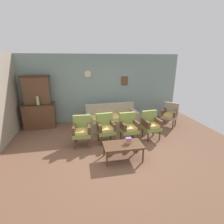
# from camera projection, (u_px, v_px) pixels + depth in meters

# --- Properties ---
(ground_plane) EXTENTS (7.68, 7.68, 0.00)m
(ground_plane) POSITION_uv_depth(u_px,v_px,m) (117.00, 150.00, 4.73)
(ground_plane) COLOR brown
(wall_back_with_decor) EXTENTS (6.40, 0.09, 2.70)m
(wall_back_with_decor) POSITION_uv_depth(u_px,v_px,m) (103.00, 89.00, 6.79)
(wall_back_with_decor) COLOR gray
(wall_back_with_decor) RESTS_ON ground
(side_cabinet) EXTENTS (1.16, 0.55, 0.93)m
(side_cabinet) POSITION_uv_depth(u_px,v_px,m) (40.00, 116.00, 6.24)
(side_cabinet) COLOR brown
(side_cabinet) RESTS_ON ground
(cabinet_upper_hutch) EXTENTS (0.99, 0.38, 1.03)m
(cabinet_upper_hutch) POSITION_uv_depth(u_px,v_px,m) (37.00, 89.00, 6.02)
(cabinet_upper_hutch) COLOR brown
(cabinet_upper_hutch) RESTS_ON side_cabinet
(vase_on_cabinet) EXTENTS (0.11, 0.11, 0.32)m
(vase_on_cabinet) POSITION_uv_depth(u_px,v_px,m) (38.00, 101.00, 5.89)
(vase_on_cabinet) COLOR #A3B15D
(vase_on_cabinet) RESTS_ON side_cabinet
(floral_couch) EXTENTS (1.92, 0.90, 0.90)m
(floral_couch) POSITION_uv_depth(u_px,v_px,m) (112.00, 120.00, 6.18)
(floral_couch) COLOR gray
(floral_couch) RESTS_ON ground
(armchair_row_middle) EXTENTS (0.56, 0.53, 0.90)m
(armchair_row_middle) POSITION_uv_depth(u_px,v_px,m) (82.00, 130.00, 4.91)
(armchair_row_middle) COLOR #849947
(armchair_row_middle) RESTS_ON ground
(armchair_near_cabinet) EXTENTS (0.57, 0.54, 0.90)m
(armchair_near_cabinet) POSITION_uv_depth(u_px,v_px,m) (106.00, 127.00, 5.10)
(armchair_near_cabinet) COLOR #849947
(armchair_near_cabinet) RESTS_ON ground
(armchair_by_doorway) EXTENTS (0.56, 0.53, 0.90)m
(armchair_by_doorway) POSITION_uv_depth(u_px,v_px,m) (129.00, 126.00, 5.17)
(armchair_by_doorway) COLOR #849947
(armchair_by_doorway) RESTS_ON ground
(armchair_near_couch_end) EXTENTS (0.56, 0.54, 0.90)m
(armchair_near_couch_end) POSITION_uv_depth(u_px,v_px,m) (151.00, 124.00, 5.36)
(armchair_near_couch_end) COLOR #849947
(armchair_near_couch_end) RESTS_ON ground
(wingback_chair_by_fireplace) EXTENTS (0.71, 0.71, 0.90)m
(wingback_chair_by_fireplace) POSITION_uv_depth(u_px,v_px,m) (170.00, 113.00, 6.38)
(wingback_chair_by_fireplace) COLOR gray
(wingback_chair_by_fireplace) RESTS_ON ground
(coffee_table) EXTENTS (1.00, 0.56, 0.42)m
(coffee_table) POSITION_uv_depth(u_px,v_px,m) (123.00, 146.00, 4.22)
(coffee_table) COLOR brown
(coffee_table) RESTS_ON ground
(book_stack_on_table) EXTENTS (0.16, 0.11, 0.15)m
(book_stack_on_table) POSITION_uv_depth(u_px,v_px,m) (129.00, 140.00, 4.25)
(book_stack_on_table) COLOR #E48845
(book_stack_on_table) RESTS_ON coffee_table
(floor_vase_by_wall) EXTENTS (0.24, 0.24, 0.64)m
(floor_vase_by_wall) POSITION_uv_depth(u_px,v_px,m) (170.00, 112.00, 7.17)
(floor_vase_by_wall) COLOR brown
(floor_vase_by_wall) RESTS_ON ground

